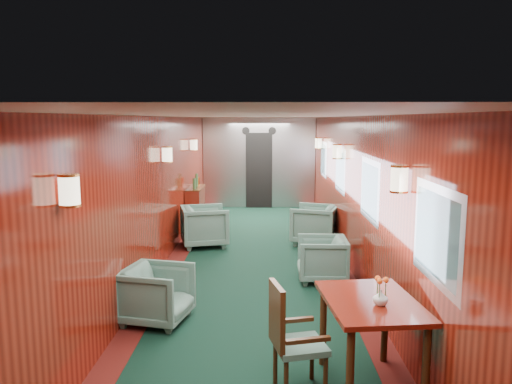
{
  "coord_description": "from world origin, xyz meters",
  "views": [
    {
      "loc": [
        0.13,
        -7.35,
        2.35
      ],
      "look_at": [
        0.0,
        0.87,
        1.15
      ],
      "focal_mm": 35.0,
      "sensor_mm": 36.0,
      "label": 1
    }
  ],
  "objects_px": {
    "armchair_right_near": "(322,259)",
    "armchair_left_far": "(205,226)",
    "dining_table": "(370,314)",
    "side_chair": "(290,334)",
    "credenza": "(195,208)",
    "armchair_left_near": "(157,294)",
    "armchair_right_far": "(315,224)"
  },
  "relations": [
    {
      "from": "armchair_left_far",
      "to": "side_chair",
      "type": "bearing_deg",
      "value": -179.58
    },
    {
      "from": "dining_table",
      "to": "armchair_right_near",
      "type": "relative_size",
      "value": 1.63
    },
    {
      "from": "side_chair",
      "to": "credenza",
      "type": "height_order",
      "value": "credenza"
    },
    {
      "from": "armchair_right_near",
      "to": "armchair_right_far",
      "type": "relative_size",
      "value": 0.87
    },
    {
      "from": "credenza",
      "to": "armchair_right_far",
      "type": "bearing_deg",
      "value": -26.95
    },
    {
      "from": "side_chair",
      "to": "credenza",
      "type": "relative_size",
      "value": 0.82
    },
    {
      "from": "dining_table",
      "to": "armchair_right_far",
      "type": "height_order",
      "value": "dining_table"
    },
    {
      "from": "armchair_right_near",
      "to": "side_chair",
      "type": "bearing_deg",
      "value": -10.3
    },
    {
      "from": "side_chair",
      "to": "armchair_right_near",
      "type": "xyz_separation_m",
      "value": [
        0.63,
        3.06,
        -0.21
      ]
    },
    {
      "from": "armchair_left_near",
      "to": "armchair_left_far",
      "type": "bearing_deg",
      "value": 10.57
    },
    {
      "from": "armchair_right_far",
      "to": "armchair_right_near",
      "type": "bearing_deg",
      "value": 14.87
    },
    {
      "from": "armchair_left_near",
      "to": "armchair_right_near",
      "type": "xyz_separation_m",
      "value": [
        2.1,
        1.55,
        -0.01
      ]
    },
    {
      "from": "side_chair",
      "to": "credenza",
      "type": "distance_m",
      "value": 6.7
    },
    {
      "from": "side_chair",
      "to": "armchair_left_near",
      "type": "relative_size",
      "value": 1.34
    },
    {
      "from": "armchair_left_near",
      "to": "armchair_right_far",
      "type": "distance_m",
      "value": 4.34
    },
    {
      "from": "armchair_left_near",
      "to": "armchair_right_near",
      "type": "relative_size",
      "value": 1.03
    },
    {
      "from": "dining_table",
      "to": "side_chair",
      "type": "height_order",
      "value": "side_chair"
    },
    {
      "from": "armchair_left_far",
      "to": "credenza",
      "type": "bearing_deg",
      "value": 0.04
    },
    {
      "from": "side_chair",
      "to": "armchair_left_far",
      "type": "distance_m",
      "value": 5.22
    },
    {
      "from": "credenza",
      "to": "armchair_right_far",
      "type": "distance_m",
      "value": 2.73
    },
    {
      "from": "side_chair",
      "to": "armchair_left_far",
      "type": "height_order",
      "value": "side_chair"
    },
    {
      "from": "armchair_right_near",
      "to": "armchair_left_far",
      "type": "bearing_deg",
      "value": -134.06
    },
    {
      "from": "armchair_left_near",
      "to": "armchair_right_far",
      "type": "relative_size",
      "value": 0.89
    },
    {
      "from": "dining_table",
      "to": "credenza",
      "type": "distance_m",
      "value": 6.84
    },
    {
      "from": "side_chair",
      "to": "armchair_right_near",
      "type": "relative_size",
      "value": 1.37
    },
    {
      "from": "armchair_left_near",
      "to": "armchair_right_far",
      "type": "height_order",
      "value": "armchair_right_far"
    },
    {
      "from": "side_chair",
      "to": "armchair_left_far",
      "type": "relative_size",
      "value": 1.18
    },
    {
      "from": "dining_table",
      "to": "armchair_left_far",
      "type": "relative_size",
      "value": 1.4
    },
    {
      "from": "dining_table",
      "to": "armchair_left_far",
      "type": "bearing_deg",
      "value": 106.17
    },
    {
      "from": "dining_table",
      "to": "armchair_left_near",
      "type": "distance_m",
      "value": 2.62
    },
    {
      "from": "credenza",
      "to": "armchair_left_far",
      "type": "bearing_deg",
      "value": -75.65
    },
    {
      "from": "armchair_left_near",
      "to": "armchair_right_far",
      "type": "xyz_separation_m",
      "value": [
        2.21,
        3.74,
        0.04
      ]
    }
  ]
}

